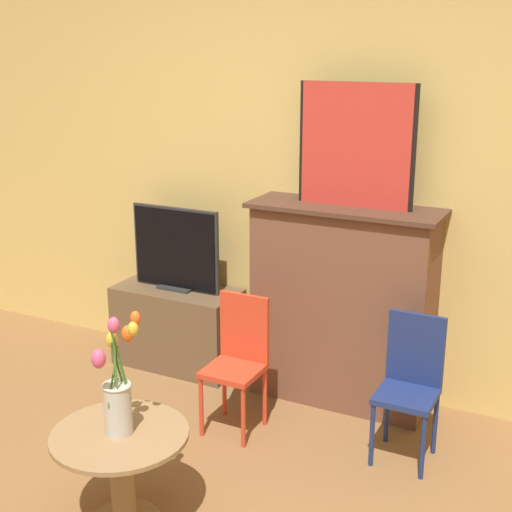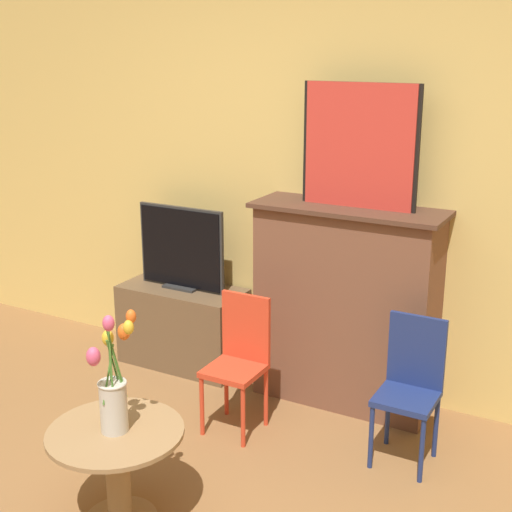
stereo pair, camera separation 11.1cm
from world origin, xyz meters
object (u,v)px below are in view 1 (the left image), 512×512
(tv_monitor, at_px, (176,250))
(chair_red, at_px, (238,355))
(painting, at_px, (356,146))
(vase_tulips, at_px, (118,391))
(chair_blue, at_px, (410,379))

(tv_monitor, bearing_deg, chair_red, -35.72)
(painting, distance_m, vase_tulips, 1.79)
(chair_red, xyz_separation_m, vase_tulips, (-0.04, -0.97, 0.23))
(vase_tulips, bearing_deg, tv_monitor, 114.47)
(painting, distance_m, chair_red, 1.28)
(vase_tulips, bearing_deg, chair_blue, 49.80)
(chair_red, xyz_separation_m, chair_blue, (0.89, 0.14, 0.00))
(tv_monitor, height_order, chair_blue, tv_monitor)
(painting, relative_size, vase_tulips, 1.21)
(tv_monitor, distance_m, chair_blue, 1.69)
(painting, relative_size, chair_red, 0.89)
(painting, xyz_separation_m, tv_monitor, (-1.13, -0.04, -0.71))
(chair_red, bearing_deg, vase_tulips, -92.35)
(painting, height_order, chair_blue, painting)
(chair_red, distance_m, vase_tulips, 0.99)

